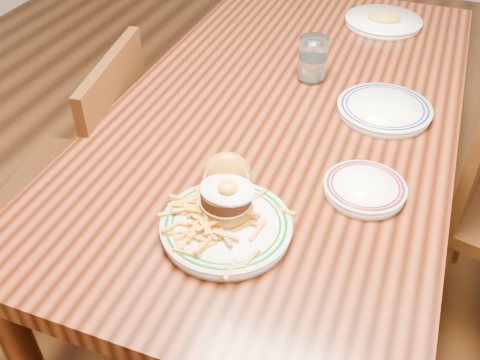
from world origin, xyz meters
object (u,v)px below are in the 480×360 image
at_px(table, 288,128).
at_px(main_plate, 226,214).
at_px(chair_left, 93,175).
at_px(side_plate, 365,188).

xyz_separation_m(table, main_plate, (0.02, -0.50, 0.12)).
relative_size(chair_left, main_plate, 3.19).
xyz_separation_m(table, side_plate, (0.25, -0.30, 0.10)).
xyz_separation_m(chair_left, side_plate, (0.81, -0.14, 0.31)).
bearing_deg(table, side_plate, -50.47).
relative_size(table, side_plate, 8.89).
bearing_deg(table, chair_left, -164.08).
bearing_deg(table, main_plate, -87.86).
height_order(table, main_plate, main_plate).
bearing_deg(main_plate, chair_left, 128.87).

